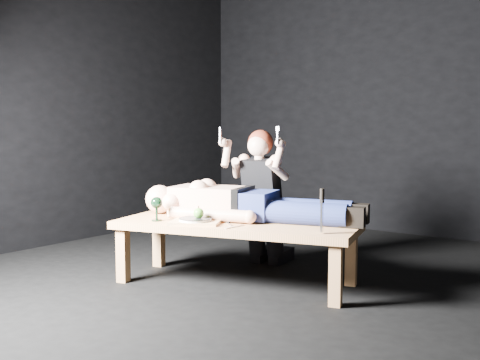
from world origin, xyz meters
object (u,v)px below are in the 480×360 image
at_px(serving_tray, 195,222).
at_px(carving_knife, 322,211).
at_px(kneeling_woman, 265,196).
at_px(lying_man, 251,200).
at_px(table, 236,253).
at_px(goblet, 157,209).

xyz_separation_m(serving_tray, carving_knife, (0.90, 0.19, 0.13)).
bearing_deg(kneeling_woman, lying_man, -76.09).
distance_m(table, carving_knife, 0.80).
distance_m(lying_man, carving_knife, 0.73).
bearing_deg(goblet, table, 31.35).
distance_m(serving_tray, goblet, 0.33).
distance_m(kneeling_woman, carving_knife, 1.09).
height_order(serving_tray, carving_knife, carving_knife).
height_order(table, lying_man, lying_man).
height_order(table, carving_knife, carving_knife).
distance_m(lying_man, goblet, 0.69).
bearing_deg(serving_tray, kneeling_woman, 88.23).
xyz_separation_m(lying_man, serving_tray, (-0.20, -0.40, -0.13)).
relative_size(kneeling_woman, serving_tray, 3.32).
height_order(lying_man, kneeling_woman, kneeling_woman).
bearing_deg(kneeling_woman, table, -82.93).
bearing_deg(lying_man, kneeling_woman, 96.55).
distance_m(lying_man, serving_tray, 0.46).
bearing_deg(carving_knife, table, 162.15).
bearing_deg(serving_tray, lying_man, 63.28).
xyz_separation_m(table, serving_tray, (-0.19, -0.23, 0.24)).
relative_size(lying_man, serving_tray, 5.44).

